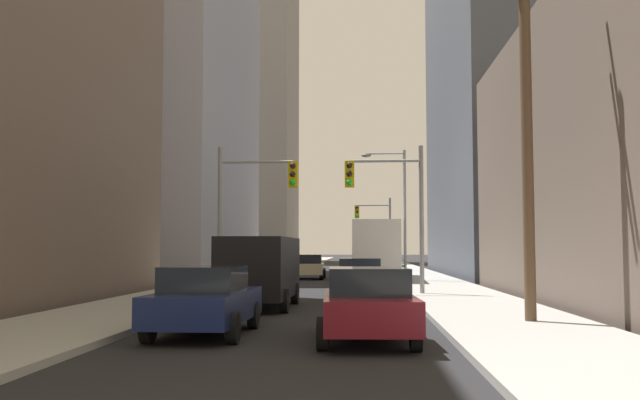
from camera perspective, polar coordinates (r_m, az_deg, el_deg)
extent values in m
cube|color=#9E9E99|center=(54.86, -4.02, -5.89)|extent=(3.84, 160.00, 0.15)
cube|color=#9E9E99|center=(54.54, 7.29, -5.88)|extent=(3.84, 160.00, 0.15)
cube|color=silver|center=(41.18, 4.79, -3.91)|extent=(2.93, 11.59, 2.90)
cube|color=black|center=(41.17, 3.03, -3.20)|extent=(0.42, 10.57, 0.80)
cube|color=red|center=(41.17, 3.03, -4.73)|extent=(0.42, 10.57, 0.28)
cylinder|color=black|center=(45.22, 3.17, -5.76)|extent=(0.32, 1.00, 1.00)
cylinder|color=black|center=(45.27, 6.16, -5.74)|extent=(0.32, 1.00, 1.00)
cylinder|color=black|center=(37.98, 3.15, -6.11)|extent=(0.32, 1.00, 1.00)
cylinder|color=black|center=(38.04, 6.71, -6.08)|extent=(0.32, 1.00, 1.00)
cube|color=black|center=(22.47, -4.93, -5.51)|extent=(2.08, 5.23, 1.90)
cube|color=black|center=(25.05, -4.07, -4.40)|extent=(1.76, 0.05, 0.60)
cylinder|color=black|center=(24.31, -6.63, -7.62)|extent=(0.24, 0.72, 0.72)
cylinder|color=black|center=(24.06, -2.08, -7.68)|extent=(0.24, 0.72, 0.72)
cylinder|color=black|center=(21.05, -8.21, -8.18)|extent=(0.24, 0.72, 0.72)
cylinder|color=black|center=(20.75, -2.95, -8.27)|extent=(0.24, 0.72, 0.72)
cube|color=maroon|center=(14.48, 3.98, -9.01)|extent=(1.97, 4.27, 0.65)
cube|color=black|center=(14.29, 3.98, -6.67)|extent=(1.66, 1.96, 0.55)
cylinder|color=black|center=(15.86, 0.76, -9.76)|extent=(0.22, 0.64, 0.64)
cylinder|color=black|center=(15.88, 7.09, -9.72)|extent=(0.22, 0.64, 0.64)
cylinder|color=black|center=(13.20, 0.23, -10.93)|extent=(0.22, 0.64, 0.64)
cylinder|color=black|center=(13.22, 7.87, -10.88)|extent=(0.22, 0.64, 0.64)
cube|color=#141E4C|center=(15.66, -9.40, -8.59)|extent=(1.91, 4.25, 0.65)
cube|color=black|center=(15.47, -9.50, -6.41)|extent=(1.63, 1.94, 0.55)
cylinder|color=black|center=(17.19, -11.26, -9.23)|extent=(0.22, 0.64, 0.64)
cylinder|color=black|center=(16.84, -5.49, -9.40)|extent=(0.22, 0.64, 0.64)
cylinder|color=black|center=(14.62, -13.95, -10.14)|extent=(0.22, 0.64, 0.64)
cylinder|color=black|center=(14.21, -7.17, -10.40)|extent=(0.22, 0.64, 0.64)
cube|color=slate|center=(27.81, 3.31, -6.59)|extent=(1.82, 4.21, 0.65)
cube|color=black|center=(27.64, 3.31, -5.36)|extent=(1.59, 1.91, 0.55)
cylinder|color=black|center=(29.18, 1.60, -7.11)|extent=(0.22, 0.64, 0.64)
cylinder|color=black|center=(29.18, 5.02, -7.10)|extent=(0.22, 0.64, 0.64)
cylinder|color=black|center=(26.50, 1.43, -7.43)|extent=(0.22, 0.64, 0.64)
cylinder|color=black|center=(26.50, 5.20, -7.41)|extent=(0.22, 0.64, 0.64)
cube|color=#C6B793|center=(43.37, -0.92, -5.65)|extent=(1.94, 4.26, 0.65)
cube|color=black|center=(43.21, -0.94, -4.86)|extent=(1.65, 1.95, 0.55)
cylinder|color=black|center=(44.79, -1.91, -6.01)|extent=(0.22, 0.64, 0.64)
cylinder|color=black|center=(44.67, 0.31, -6.02)|extent=(0.22, 0.64, 0.64)
cylinder|color=black|center=(42.12, -2.24, -6.14)|extent=(0.22, 0.64, 0.64)
cylinder|color=black|center=(41.99, 0.12, -6.15)|extent=(0.22, 0.64, 0.64)
cylinder|color=gray|center=(28.27, -8.22, -1.74)|extent=(0.18, 0.18, 6.00)
cylinder|color=gray|center=(28.20, -5.22, 3.14)|extent=(2.96, 0.12, 0.12)
cube|color=gold|center=(27.96, -2.22, 2.10)|extent=(0.38, 0.30, 1.05)
sphere|color=black|center=(27.83, -2.25, 2.83)|extent=(0.24, 0.24, 0.24)
sphere|color=black|center=(27.79, -2.26, 2.14)|extent=(0.24, 0.24, 0.24)
sphere|color=#19D833|center=(27.76, -2.26, 1.44)|extent=(0.24, 0.24, 0.24)
cylinder|color=gray|center=(27.80, 8.34, -1.70)|extent=(0.18, 0.18, 6.00)
cylinder|color=gray|center=(27.91, 5.37, 3.21)|extent=(2.85, 0.12, 0.12)
cube|color=gold|center=(27.84, 2.44, 2.13)|extent=(0.38, 0.30, 1.05)
sphere|color=black|center=(27.71, 2.43, 2.86)|extent=(0.24, 0.24, 0.24)
sphere|color=black|center=(27.67, 2.44, 2.17)|extent=(0.24, 0.24, 0.24)
sphere|color=#19D833|center=(27.63, 2.44, 1.46)|extent=(0.24, 0.24, 0.24)
cylinder|color=gray|center=(56.53, 5.78, -2.86)|extent=(0.18, 0.18, 6.00)
cylinder|color=gray|center=(56.58, 4.41, -0.43)|extent=(2.68, 0.12, 0.12)
cube|color=gold|center=(56.54, 3.05, -0.97)|extent=(0.38, 0.30, 1.05)
sphere|color=black|center=(56.39, 3.05, -0.61)|extent=(0.24, 0.24, 0.24)
sphere|color=black|center=(56.37, 3.05, -0.96)|extent=(0.24, 0.24, 0.24)
sphere|color=#19D833|center=(56.36, 3.06, -1.31)|extent=(0.24, 0.24, 0.24)
cylinder|color=brown|center=(18.04, 16.62, 5.59)|extent=(0.28, 0.28, 9.73)
cylinder|color=gray|center=(39.58, 6.98, -1.29)|extent=(0.16, 0.16, 7.50)
cylinder|color=gray|center=(39.85, 5.38, 3.81)|extent=(2.16, 0.10, 0.10)
ellipsoid|color=#4C4C51|center=(39.81, 3.82, 3.66)|extent=(0.56, 0.32, 0.20)
cube|color=#93939E|center=(56.98, -19.37, 6.64)|extent=(24.98, 23.08, 24.38)
cube|color=gray|center=(103.31, -9.46, 8.96)|extent=(25.93, 18.06, 49.90)
cube|color=#4C515B|center=(54.73, 19.75, 10.93)|extent=(18.26, 25.80, 31.54)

